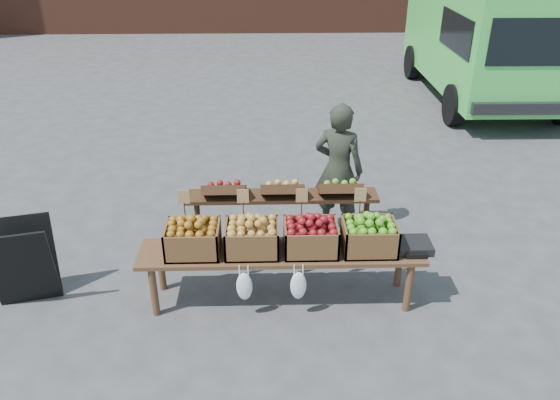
{
  "coord_description": "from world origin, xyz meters",
  "views": [
    {
      "loc": [
        0.02,
        -4.81,
        3.41
      ],
      "look_at": [
        0.14,
        0.03,
        0.85
      ],
      "focal_mm": 35.0,
      "sensor_mm": 36.0,
      "label": 1
    }
  ],
  "objects_px": {
    "crate_golden_apples": "(193,239)",
    "crate_russet_pears": "(252,239)",
    "vendor": "(338,170)",
    "display_bench": "(281,275)",
    "back_table": "(282,218)",
    "delivery_van": "(486,43)",
    "weighing_scale": "(413,245)",
    "chalkboard_sign": "(24,263)",
    "crate_green_apples": "(369,237)",
    "crate_red_apples": "(311,238)"
  },
  "relations": [
    {
      "from": "crate_golden_apples",
      "to": "crate_russet_pears",
      "type": "distance_m",
      "value": 0.55
    },
    {
      "from": "crate_russet_pears",
      "to": "crate_green_apples",
      "type": "bearing_deg",
      "value": 0.0
    },
    {
      "from": "chalkboard_sign",
      "to": "crate_green_apples",
      "type": "relative_size",
      "value": 1.74
    },
    {
      "from": "back_table",
      "to": "chalkboard_sign",
      "type": "bearing_deg",
      "value": -165.12
    },
    {
      "from": "vendor",
      "to": "crate_red_apples",
      "type": "bearing_deg",
      "value": 96.47
    },
    {
      "from": "crate_red_apples",
      "to": "delivery_van",
      "type": "bearing_deg",
      "value": 58.76
    },
    {
      "from": "crate_russet_pears",
      "to": "crate_red_apples",
      "type": "distance_m",
      "value": 0.55
    },
    {
      "from": "chalkboard_sign",
      "to": "display_bench",
      "type": "height_order",
      "value": "chalkboard_sign"
    },
    {
      "from": "vendor",
      "to": "back_table",
      "type": "bearing_deg",
      "value": 66.87
    },
    {
      "from": "delivery_van",
      "to": "vendor",
      "type": "distance_m",
      "value": 6.29
    },
    {
      "from": "vendor",
      "to": "crate_red_apples",
      "type": "xyz_separation_m",
      "value": [
        -0.42,
        -1.34,
        -0.08
      ]
    },
    {
      "from": "display_bench",
      "to": "chalkboard_sign",
      "type": "bearing_deg",
      "value": 178.71
    },
    {
      "from": "chalkboard_sign",
      "to": "crate_russet_pears",
      "type": "height_order",
      "value": "chalkboard_sign"
    },
    {
      "from": "display_bench",
      "to": "crate_red_apples",
      "type": "height_order",
      "value": "crate_red_apples"
    },
    {
      "from": "crate_golden_apples",
      "to": "crate_green_apples",
      "type": "relative_size",
      "value": 1.0
    },
    {
      "from": "chalkboard_sign",
      "to": "crate_green_apples",
      "type": "distance_m",
      "value": 3.31
    },
    {
      "from": "back_table",
      "to": "display_bench",
      "type": "xyz_separation_m",
      "value": [
        -0.03,
        -0.72,
        -0.24
      ]
    },
    {
      "from": "delivery_van",
      "to": "back_table",
      "type": "relative_size",
      "value": 2.4
    },
    {
      "from": "back_table",
      "to": "crate_golden_apples",
      "type": "distance_m",
      "value": 1.13
    },
    {
      "from": "chalkboard_sign",
      "to": "weighing_scale",
      "type": "bearing_deg",
      "value": -14.36
    },
    {
      "from": "delivery_van",
      "to": "crate_russet_pears",
      "type": "distance_m",
      "value": 7.95
    },
    {
      "from": "delivery_van",
      "to": "vendor",
      "type": "relative_size",
      "value": 3.18
    },
    {
      "from": "vendor",
      "to": "crate_green_apples",
      "type": "bearing_deg",
      "value": 119.38
    },
    {
      "from": "crate_golden_apples",
      "to": "crate_russet_pears",
      "type": "xyz_separation_m",
      "value": [
        0.55,
        0.0,
        0.0
      ]
    },
    {
      "from": "delivery_van",
      "to": "crate_russet_pears",
      "type": "xyz_separation_m",
      "value": [
        -4.51,
        -6.53,
        -0.42
      ]
    },
    {
      "from": "vendor",
      "to": "delivery_van",
      "type": "bearing_deg",
      "value": -100.51
    },
    {
      "from": "weighing_scale",
      "to": "crate_red_apples",
      "type": "bearing_deg",
      "value": 180.0
    },
    {
      "from": "display_bench",
      "to": "back_table",
      "type": "bearing_deg",
      "value": 87.74
    },
    {
      "from": "crate_red_apples",
      "to": "display_bench",
      "type": "bearing_deg",
      "value": 180.0
    },
    {
      "from": "back_table",
      "to": "crate_russet_pears",
      "type": "height_order",
      "value": "back_table"
    },
    {
      "from": "back_table",
      "to": "weighing_scale",
      "type": "xyz_separation_m",
      "value": [
        1.22,
        -0.72,
        0.09
      ]
    },
    {
      "from": "crate_russet_pears",
      "to": "delivery_van",
      "type": "bearing_deg",
      "value": 55.36
    },
    {
      "from": "display_bench",
      "to": "vendor",
      "type": "bearing_deg",
      "value": 62.65
    },
    {
      "from": "chalkboard_sign",
      "to": "display_bench",
      "type": "xyz_separation_m",
      "value": [
        2.47,
        -0.06,
        -0.15
      ]
    },
    {
      "from": "vendor",
      "to": "display_bench",
      "type": "bearing_deg",
      "value": 86.46
    },
    {
      "from": "crate_russet_pears",
      "to": "crate_red_apples",
      "type": "xyz_separation_m",
      "value": [
        0.55,
        0.0,
        0.0
      ]
    },
    {
      "from": "vendor",
      "to": "crate_golden_apples",
      "type": "bearing_deg",
      "value": 65.27
    },
    {
      "from": "crate_golden_apples",
      "to": "crate_red_apples",
      "type": "height_order",
      "value": "same"
    },
    {
      "from": "weighing_scale",
      "to": "display_bench",
      "type": "bearing_deg",
      "value": 180.0
    },
    {
      "from": "display_bench",
      "to": "crate_russet_pears",
      "type": "bearing_deg",
      "value": 180.0
    },
    {
      "from": "delivery_van",
      "to": "weighing_scale",
      "type": "xyz_separation_m",
      "value": [
        -2.99,
        -6.53,
        -0.52
      ]
    },
    {
      "from": "crate_russet_pears",
      "to": "crate_golden_apples",
      "type": "bearing_deg",
      "value": 180.0
    },
    {
      "from": "back_table",
      "to": "crate_green_apples",
      "type": "relative_size",
      "value": 4.2
    },
    {
      "from": "crate_golden_apples",
      "to": "vendor",
      "type": "bearing_deg",
      "value": 41.46
    },
    {
      "from": "display_bench",
      "to": "crate_green_apples",
      "type": "height_order",
      "value": "crate_green_apples"
    },
    {
      "from": "vendor",
      "to": "crate_green_apples",
      "type": "distance_m",
      "value": 1.35
    },
    {
      "from": "crate_russet_pears",
      "to": "weighing_scale",
      "type": "distance_m",
      "value": 1.53
    },
    {
      "from": "vendor",
      "to": "crate_russet_pears",
      "type": "height_order",
      "value": "vendor"
    },
    {
      "from": "chalkboard_sign",
      "to": "display_bench",
      "type": "bearing_deg",
      "value": -14.79
    },
    {
      "from": "chalkboard_sign",
      "to": "back_table",
      "type": "distance_m",
      "value": 2.59
    }
  ]
}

